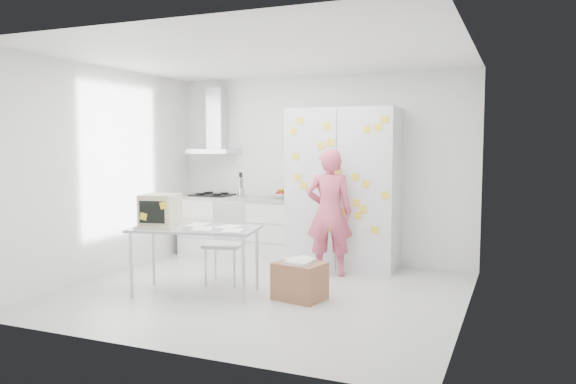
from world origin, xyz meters
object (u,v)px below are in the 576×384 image
at_px(person, 329,213).
at_px(chair, 226,237).
at_px(cardboard_box, 300,280).
at_px(desk, 172,218).

distance_m(person, chair, 1.37).
height_order(chair, cardboard_box, chair).
bearing_deg(person, cardboard_box, 75.13).
xyz_separation_m(person, chair, (-1.07, -0.81, -0.27)).
height_order(desk, chair, desk).
relative_size(desk, cardboard_box, 2.62).
distance_m(person, cardboard_box, 1.36).
bearing_deg(cardboard_box, desk, -170.35).
distance_m(desk, cardboard_box, 1.64).
bearing_deg(desk, chair, 50.75).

